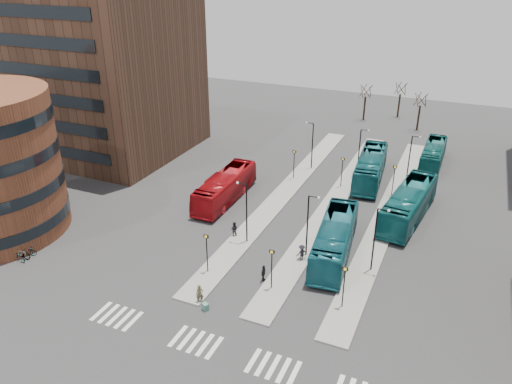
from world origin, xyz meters
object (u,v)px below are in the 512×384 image
at_px(bicycle_far, 27,251).
at_px(commuter_a, 234,229).
at_px(suitcase, 205,307).
at_px(teal_bus_d, 433,155).
at_px(bicycle_mid, 21,254).
at_px(red_bus, 225,187).
at_px(teal_bus_c, 409,204).
at_px(teal_bus_a, 335,239).
at_px(teal_bus_b, 370,167).
at_px(traveller, 200,294).
at_px(commuter_b, 264,273).
at_px(bicycle_near, 19,256).
at_px(commuter_c, 302,253).

bearing_deg(bicycle_far, commuter_a, -79.47).
distance_m(commuter_a, bicycle_far, 19.30).
xyz_separation_m(suitcase, teal_bus_d, (12.89, 38.37, 1.15)).
bearing_deg(bicycle_mid, red_bus, -48.69).
bearing_deg(suitcase, bicycle_mid, -154.37).
distance_m(suitcase, red_bus, 19.43).
bearing_deg(commuter_a, bicycle_far, 21.38).
height_order(teal_bus_d, commuter_a, teal_bus_d).
bearing_deg(commuter_a, suitcase, 92.01).
xyz_separation_m(suitcase, red_bus, (-7.35, 17.94, 1.32)).
distance_m(teal_bus_c, bicycle_mid, 38.16).
bearing_deg(teal_bus_a, red_bus, 149.92).
distance_m(suitcase, teal_bus_b, 30.77).
bearing_deg(teal_bus_b, red_bus, -143.81).
xyz_separation_m(red_bus, teal_bus_b, (13.73, 12.12, 0.11)).
height_order(teal_bus_d, traveller, teal_bus_d).
xyz_separation_m(teal_bus_d, commuter_b, (-10.26, -32.94, -0.70)).
bearing_deg(bicycle_near, bicycle_mid, 11.30).
distance_m(teal_bus_a, bicycle_far, 28.36).
xyz_separation_m(teal_bus_a, commuter_c, (-2.44, -2.07, -0.89)).
bearing_deg(teal_bus_b, bicycle_far, -135.59).
relative_size(suitcase, commuter_c, 0.38).
bearing_deg(commuter_c, teal_bus_c, -170.23).
bearing_deg(teal_bus_c, bicycle_near, -137.27).
distance_m(bicycle_mid, bicycle_far, 0.75).
distance_m(teal_bus_b, commuter_b, 24.93).
xyz_separation_m(red_bus, commuter_c, (11.92, -8.25, -0.82)).
height_order(teal_bus_d, bicycle_near, teal_bus_d).
relative_size(teal_bus_b, teal_bus_c, 0.98).
bearing_deg(commuter_b, bicycle_near, 104.03).
distance_m(red_bus, commuter_b, 16.03).
bearing_deg(teal_bus_c, teal_bus_d, 94.42).
relative_size(red_bus, bicycle_mid, 6.48).
bearing_deg(commuter_b, bicycle_mid, 103.52).
relative_size(bicycle_near, bicycle_mid, 0.99).
xyz_separation_m(commuter_b, bicycle_far, (-21.53, -5.13, -0.30)).
bearing_deg(commuter_b, teal_bus_c, -32.04).
bearing_deg(red_bus, suitcase, -68.58).
xyz_separation_m(teal_bus_a, bicycle_near, (-25.91, -12.41, -1.22)).
bearing_deg(teal_bus_d, teal_bus_c, -92.14).
xyz_separation_m(suitcase, commuter_b, (2.63, 5.43, 0.45)).
distance_m(teal_bus_b, bicycle_mid, 39.63).
distance_m(teal_bus_b, traveller, 30.32).
distance_m(teal_bus_d, bicycle_near, 50.34).
relative_size(teal_bus_a, commuter_c, 7.61).
distance_m(commuter_c, bicycle_far, 25.28).
distance_m(traveller, bicycle_far, 18.08).
distance_m(suitcase, commuter_c, 10.73).
height_order(teal_bus_a, bicycle_far, teal_bus_a).
bearing_deg(red_bus, commuter_b, -52.27).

